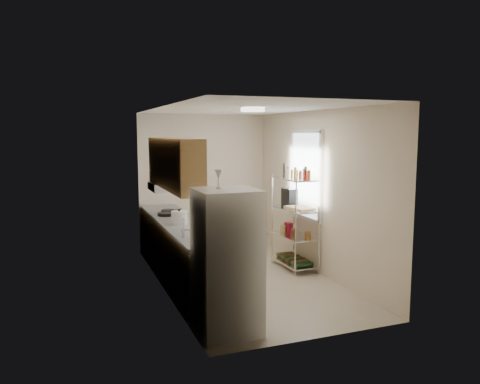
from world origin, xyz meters
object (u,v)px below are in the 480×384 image
object	(u,v)px
espresso_machine	(289,196)
refrigerator	(227,262)
frying_pan_large	(166,214)
cutting_board	(302,208)
rice_cooker	(179,218)

from	to	relation	value
espresso_machine	refrigerator	bearing A→B (deg)	-135.71
frying_pan_large	cutting_board	bearing A→B (deg)	-0.35
rice_cooker	cutting_board	world-z (taller)	rice_cooker
refrigerator	frying_pan_large	bearing A→B (deg)	92.72
refrigerator	cutting_board	size ratio (longest dim) A/B	3.35
frying_pan_large	refrigerator	bearing A→B (deg)	-67.10
refrigerator	espresso_machine	world-z (taller)	refrigerator
rice_cooker	frying_pan_large	distance (m)	0.77
refrigerator	cutting_board	distance (m)	2.72
frying_pan_large	cutting_board	world-z (taller)	cutting_board
rice_cooker	frying_pan_large	size ratio (longest dim) A/B	0.85
cutting_board	espresso_machine	size ratio (longest dim) A/B	1.58
refrigerator	cutting_board	xyz separation A→B (m)	(1.95, 1.88, 0.21)
refrigerator	frying_pan_large	xyz separation A→B (m)	(-0.13, 2.66, 0.11)
frying_pan_large	cutting_board	xyz separation A→B (m)	(2.07, -0.78, 0.10)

